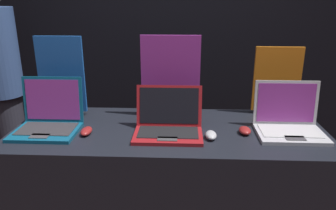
{
  "coord_description": "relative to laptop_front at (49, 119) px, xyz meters",
  "views": [
    {
      "loc": [
        0.08,
        -1.43,
        1.63
      ],
      "look_at": [
        -0.01,
        0.36,
        1.02
      ],
      "focal_mm": 35.0,
      "sensor_mm": 36.0,
      "label": 1
    }
  ],
  "objects": [
    {
      "name": "laptop_front",
      "position": [
        0.0,
        0.0,
        0.0
      ],
      "size": [
        0.36,
        0.31,
        0.3
      ],
      "color": "#0F5170",
      "rests_on": "display_counter"
    },
    {
      "name": "mouse_middle",
      "position": [
        0.94,
        -0.08,
        -0.05
      ],
      "size": [
        0.06,
        0.11,
        0.04
      ],
      "color": "#B2B2B7",
      "rests_on": "display_counter"
    },
    {
      "name": "mouse_front",
      "position": [
        0.23,
        -0.05,
        -0.05
      ],
      "size": [
        0.06,
        0.12,
        0.04
      ],
      "color": "maroon",
      "rests_on": "display_counter"
    },
    {
      "name": "wall_back",
      "position": [
        0.7,
        1.33,
        0.46
      ],
      "size": [
        8.0,
        0.05,
        2.8
      ],
      "color": "black",
      "rests_on": "ground_plane"
    },
    {
      "name": "display_counter",
      "position": [
        0.7,
        0.04,
        -0.5
      ],
      "size": [
        1.84,
        0.72,
        0.87
      ],
      "color": "black",
      "rests_on": "ground_plane"
    },
    {
      "name": "laptop_middle",
      "position": [
        0.7,
        -0.02,
        -0.01
      ],
      "size": [
        0.38,
        0.3,
        0.25
      ],
      "color": "maroon",
      "rests_on": "display_counter"
    },
    {
      "name": "person_bystander",
      "position": [
        -0.7,
        0.78,
        -0.03
      ],
      "size": [
        0.33,
        0.33,
        1.75
      ],
      "color": "#282833",
      "rests_on": "ground_plane"
    },
    {
      "name": "promo_stand_front",
      "position": [
        -0.0,
        0.27,
        0.18
      ],
      "size": [
        0.3,
        0.07,
        0.51
      ],
      "color": "black",
      "rests_on": "display_counter"
    },
    {
      "name": "promo_stand_middle",
      "position": [
        0.7,
        0.27,
        0.18
      ],
      "size": [
        0.37,
        0.07,
        0.52
      ],
      "color": "black",
      "rests_on": "display_counter"
    },
    {
      "name": "promo_stand_back",
      "position": [
        1.39,
        0.34,
        0.14
      ],
      "size": [
        0.3,
        0.07,
        0.45
      ],
      "color": "black",
      "rests_on": "display_counter"
    },
    {
      "name": "mouse_back",
      "position": [
        1.14,
        -0.01,
        -0.05
      ],
      "size": [
        0.07,
        0.1,
        0.04
      ],
      "color": "maroon",
      "rests_on": "display_counter"
    },
    {
      "name": "laptop_back",
      "position": [
        1.39,
        0.03,
        -0.0
      ],
      "size": [
        0.37,
        0.29,
        0.28
      ],
      "color": "#B7B7BC",
      "rests_on": "display_counter"
    }
  ]
}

